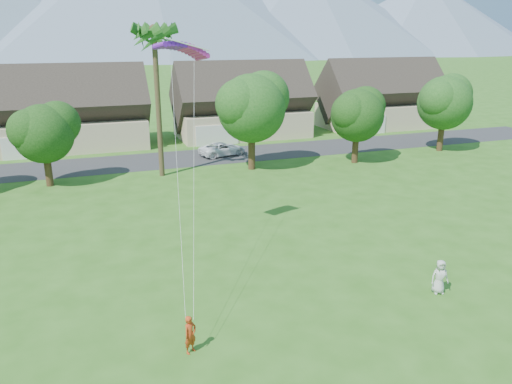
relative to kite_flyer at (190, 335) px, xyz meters
name	(u,v)px	position (x,y,z in m)	size (l,w,h in m)	color
ground	(349,370)	(5.14, -2.99, -0.77)	(500.00, 500.00, 0.00)	#2D6019
street	(173,159)	(5.14, 31.01, -0.76)	(90.00, 7.00, 0.01)	#2D2D30
kite_flyer	(190,335)	(0.00, 0.00, 0.00)	(0.56, 0.37, 1.54)	#B73914
watcher	(440,277)	(11.96, 0.63, 0.06)	(0.81, 0.53, 1.66)	beige
parked_car	(222,149)	(10.12, 31.01, -0.11)	(2.20, 4.76, 1.32)	white
houses_row	(161,111)	(5.63, 40.00, 2.67)	(72.75, 8.19, 8.86)	beige
tree_row	(170,120)	(3.99, 24.92, 4.12)	(62.27, 6.67, 8.45)	#47301C
fan_palm	(154,32)	(3.14, 25.51, 11.03)	(3.00, 3.00, 13.80)	#4C3D26
parafoil_kite	(182,47)	(2.12, 9.65, 10.24)	(3.03, 1.43, 0.50)	#6917AE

